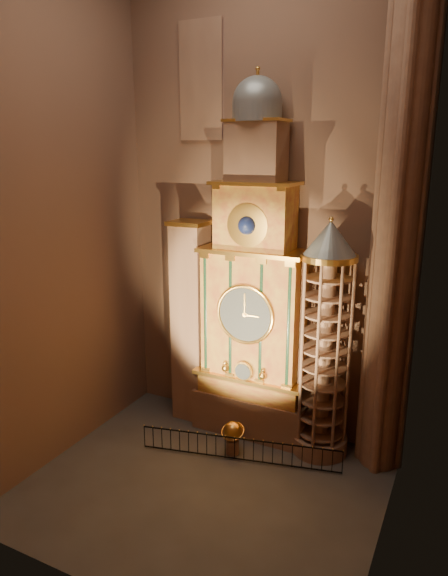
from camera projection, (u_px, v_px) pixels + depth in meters
The scene contains 11 objects.
floor at pixel (204, 486), 21.20m from camera, with size 14.00×14.00×0.00m, color #383330.
wall_back at pixel (264, 205), 23.56m from camera, with size 22.00×22.00×0.00m, color brown.
wall_left at pixel (54, 211), 21.37m from camera, with size 22.00×22.00×0.00m, color brown.
wall_right at pixel (406, 234), 15.35m from camera, with size 22.00×22.00×0.00m, color brown.
astronomical_clock at pixel (254, 301), 23.77m from camera, with size 5.60×2.41×16.70m.
portrait_tower at pixel (191, 322), 25.64m from camera, with size 1.80×1.60×10.20m.
stair_turret at pixel (325, 343), 22.40m from camera, with size 2.50×2.50×10.80m.
gothic_pier at pixel (399, 214), 20.07m from camera, with size 2.04×2.04×22.00m.
stained_glass_window at pixel (201, 81), 23.44m from camera, with size 2.20×0.14×5.20m.
celestial_globe at pixel (233, 435), 23.29m from camera, with size 1.08×1.02×1.56m.
iron_railing at pixel (239, 449), 22.78m from camera, with size 8.75×2.08×1.08m.
Camera 1 is at (8.90, -16.09, 13.38)m, focal length 32.00 mm.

